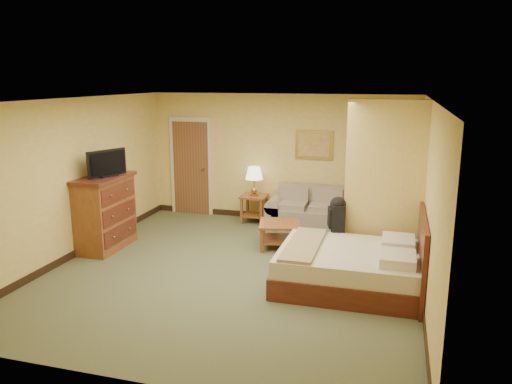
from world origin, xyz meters
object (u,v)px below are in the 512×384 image
(loveseat, at_px, (309,215))
(dresser, at_px, (105,212))
(bed, at_px, (354,267))
(coffee_table, at_px, (280,230))

(loveseat, height_order, dresser, dresser)
(loveseat, relative_size, bed, 0.81)
(coffee_table, bearing_deg, dresser, -163.45)
(coffee_table, bearing_deg, loveseat, 77.61)
(dresser, height_order, bed, dresser)
(dresser, bearing_deg, coffee_table, 16.55)
(coffee_table, relative_size, dresser, 0.65)
(loveseat, distance_m, bed, 2.89)
(coffee_table, height_order, bed, bed)
(dresser, distance_m, bed, 4.34)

